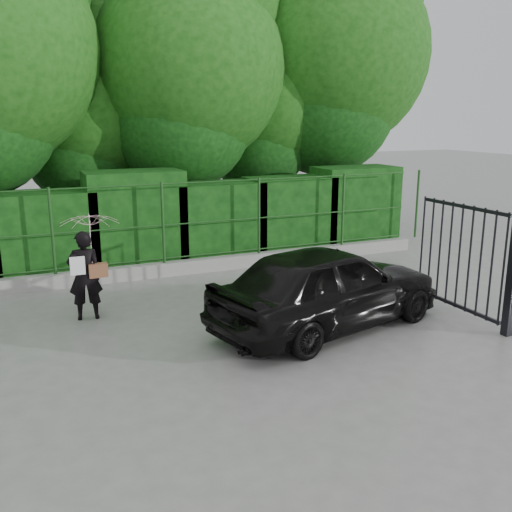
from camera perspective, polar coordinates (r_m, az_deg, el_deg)
name	(u,v)px	position (r m, az deg, el deg)	size (l,w,h in m)	color
ground	(216,354)	(8.73, -4.00, -9.70)	(80.00, 80.00, 0.00)	gray
kerb	(147,271)	(12.79, -10.84, -1.50)	(14.00, 0.25, 0.30)	#9E9E99
fence	(155,224)	(12.60, -10.08, 3.21)	(14.13, 0.06, 1.80)	#1B4619
hedge	(131,224)	(13.52, -12.37, 3.16)	(14.20, 1.20, 2.29)	black
trees	(154,71)	(15.79, -10.17, 17.79)	(17.10, 6.15, 8.08)	black
gate	(491,258)	(10.22, 22.46, -0.20)	(0.22, 2.33, 2.36)	black
woman	(89,249)	(10.26, -16.33, 0.64)	(1.01, 1.03, 1.87)	black
car	(328,286)	(9.58, 7.19, -3.03)	(1.70, 4.23, 1.44)	black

